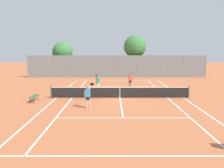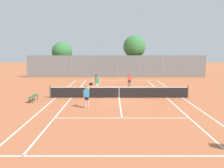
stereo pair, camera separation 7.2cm
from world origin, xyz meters
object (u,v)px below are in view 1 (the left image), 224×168
at_px(player_far_right, 131,80).
at_px(courtside_bench, 35,96).
at_px(player_near_side, 88,95).
at_px(loose_tennis_ball_3, 93,87).
at_px(loose_tennis_ball_1, 148,116).
at_px(player_far_left, 98,82).
at_px(loose_tennis_ball_2, 179,110).
at_px(tennis_net, 120,92).
at_px(tree_behind_right, 136,47).
at_px(loose_tennis_ball_0, 108,81).
at_px(tree_behind_left, 63,53).

distance_m(player_far_right, courtside_bench, 10.93).
bearing_deg(player_near_side, player_far_right, 68.69).
xyz_separation_m(loose_tennis_ball_3, courtside_bench, (-4.11, -7.47, 0.38)).
bearing_deg(loose_tennis_ball_1, player_near_side, 150.31).
xyz_separation_m(player_far_left, loose_tennis_ball_2, (6.04, -7.50, -0.89)).
bearing_deg(player_far_left, loose_tennis_ball_3, 105.02).
bearing_deg(tennis_net, loose_tennis_ball_3, 115.46).
relative_size(courtside_bench, tree_behind_right, 0.24).
xyz_separation_m(player_far_left, loose_tennis_ball_3, (-0.75, 2.81, -0.89)).
distance_m(player_far_right, loose_tennis_ball_2, 10.41).
bearing_deg(player_near_side, player_far_left, 87.30).
xyz_separation_m(loose_tennis_ball_0, tree_behind_left, (-7.25, 7.30, 3.63)).
xyz_separation_m(loose_tennis_ball_0, courtside_bench, (-5.71, -12.58, 0.38)).
distance_m(player_far_left, loose_tennis_ball_0, 8.00).
bearing_deg(loose_tennis_ball_3, player_near_side, -87.49).
distance_m(player_near_side, player_far_left, 6.94).
relative_size(loose_tennis_ball_1, loose_tennis_ball_2, 1.00).
distance_m(loose_tennis_ball_1, tree_behind_right, 24.18).
bearing_deg(loose_tennis_ball_1, courtside_bench, 152.01).
height_order(courtside_bench, tree_behind_left, tree_behind_left).
relative_size(loose_tennis_ball_2, tree_behind_right, 0.01).
bearing_deg(tennis_net, loose_tennis_ball_0, 96.36).
bearing_deg(loose_tennis_ball_3, loose_tennis_ball_1, -70.04).
relative_size(player_near_side, tree_behind_right, 0.28).
height_order(loose_tennis_ball_3, tree_behind_left, tree_behind_left).
relative_size(tennis_net, loose_tennis_ball_3, 181.82).
height_order(loose_tennis_ball_2, tree_behind_right, tree_behind_right).
bearing_deg(player_near_side, loose_tennis_ball_0, 85.49).
relative_size(player_far_left, loose_tennis_ball_2, 26.88).
bearing_deg(tree_behind_left, loose_tennis_ball_2, -61.27).
xyz_separation_m(player_near_side, tree_behind_right, (5.33, 21.50, 3.54)).
height_order(loose_tennis_ball_1, loose_tennis_ball_2, same).
xyz_separation_m(tennis_net, player_far_right, (1.29, 5.65, 0.40)).
height_order(loose_tennis_ball_0, tree_behind_left, tree_behind_left).
relative_size(loose_tennis_ball_2, loose_tennis_ball_3, 1.00).
distance_m(player_far_right, loose_tennis_ball_1, 11.72).
xyz_separation_m(tennis_net, loose_tennis_ball_2, (3.96, -4.37, -0.48)).
xyz_separation_m(loose_tennis_ball_2, loose_tennis_ball_3, (-6.79, 10.31, 0.00)).
height_order(loose_tennis_ball_0, loose_tennis_ball_3, same).
relative_size(loose_tennis_ball_1, tree_behind_right, 0.01).
height_order(loose_tennis_ball_3, courtside_bench, courtside_bench).
xyz_separation_m(tennis_net, loose_tennis_ball_3, (-2.83, 5.94, -0.48)).
bearing_deg(tree_behind_left, player_far_right, -52.40).
distance_m(player_far_left, tree_behind_right, 15.80).
xyz_separation_m(player_far_right, loose_tennis_ball_2, (2.68, -10.02, -0.88)).
height_order(tennis_net, loose_tennis_ball_0, tennis_net).
xyz_separation_m(loose_tennis_ball_3, tree_behind_left, (-5.65, 12.40, 3.63)).
bearing_deg(tennis_net, player_near_side, -122.30).
distance_m(courtside_bench, tree_behind_right, 21.99).
height_order(loose_tennis_ball_1, tree_behind_left, tree_behind_left).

